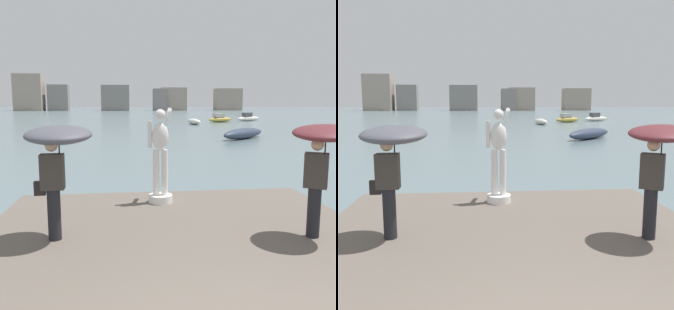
{
  "view_description": "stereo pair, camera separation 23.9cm",
  "coord_description": "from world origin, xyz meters",
  "views": [
    {
      "loc": [
        -0.94,
        -1.85,
        2.72
      ],
      "look_at": [
        0.0,
        6.28,
        1.55
      ],
      "focal_mm": 38.98,
      "sensor_mm": 36.0,
      "label": 1
    },
    {
      "loc": [
        -0.7,
        -1.87,
        2.72
      ],
      "look_at": [
        0.0,
        6.28,
        1.55
      ],
      "focal_mm": 38.98,
      "sensor_mm": 36.0,
      "label": 2
    }
  ],
  "objects": [
    {
      "name": "boat_rightward",
      "position": [
        7.69,
        43.93,
        0.37
      ],
      "size": [
        1.63,
        4.02,
        0.73
      ],
      "color": "silver",
      "rests_on": "ground"
    },
    {
      "name": "boat_mid",
      "position": [
        12.41,
        49.04,
        0.48
      ],
      "size": [
        4.07,
        2.62,
        1.24
      ],
      "color": "#B2993D",
      "rests_on": "ground"
    },
    {
      "name": "ground_plane",
      "position": [
        0.0,
        40.0,
        0.0
      ],
      "size": [
        400.0,
        400.0,
        0.0
      ],
      "primitive_type": "plane",
      "color": "slate"
    },
    {
      "name": "onlooker_left",
      "position": [
        -2.09,
        4.35,
        1.98
      ],
      "size": [
        1.13,
        1.15,
        1.99
      ],
      "color": "black",
      "rests_on": "pier"
    },
    {
      "name": "onlooker_right",
      "position": [
        2.36,
        3.91,
        1.97
      ],
      "size": [
        1.52,
        1.53,
        2.0
      ],
      "color": "black",
      "rests_on": "pier"
    },
    {
      "name": "boat_far",
      "position": [
        8.05,
        25.22,
        0.4
      ],
      "size": [
        4.83,
        4.67,
        0.8
      ],
      "color": "#2D384C",
      "rests_on": "ground"
    },
    {
      "name": "statue_white_figure",
      "position": [
        -0.16,
        6.49,
        1.37
      ],
      "size": [
        0.57,
        0.84,
        2.21
      ],
      "color": "white",
      "rests_on": "pier"
    },
    {
      "name": "boat_leftward",
      "position": [
        17.54,
        51.76,
        0.47
      ],
      "size": [
        4.54,
        3.11,
        1.28
      ],
      "color": "silver",
      "rests_on": "ground"
    },
    {
      "name": "distant_skyline",
      "position": [
        -5.07,
        132.67,
        4.89
      ],
      "size": [
        81.89,
        9.02,
        12.71
      ],
      "color": "gray",
      "rests_on": "ground"
    },
    {
      "name": "pier",
      "position": [
        0.0,
        2.25,
        0.2
      ],
      "size": [
        7.13,
        10.51,
        0.4
      ],
      "primitive_type": "cube",
      "color": "#60564C",
      "rests_on": "ground"
    }
  ]
}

